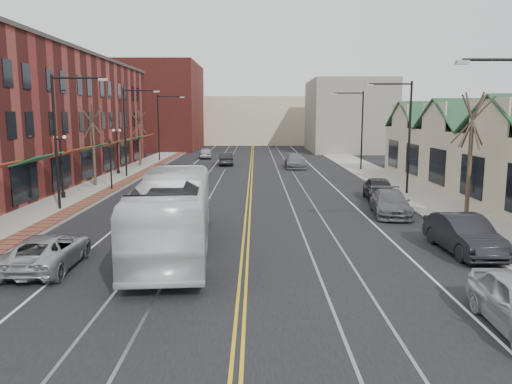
{
  "coord_description": "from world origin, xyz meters",
  "views": [
    {
      "loc": [
        0.44,
        -13.91,
        5.88
      ],
      "look_at": [
        0.48,
        10.72,
        2.0
      ],
      "focal_mm": 35.0,
      "sensor_mm": 36.0,
      "label": 1
    }
  ],
  "objects_px": {
    "transit_bus": "(174,213)",
    "parked_car_c": "(390,203)",
    "parked_suv": "(48,251)",
    "parked_car_d": "(379,189)",
    "parked_car_b": "(464,234)"
  },
  "relations": [
    {
      "from": "transit_bus",
      "to": "parked_car_c",
      "type": "relative_size",
      "value": 2.43
    },
    {
      "from": "transit_bus",
      "to": "parked_suv",
      "type": "xyz_separation_m",
      "value": [
        -4.44,
        -2.49,
        -1.01
      ]
    },
    {
      "from": "parked_suv",
      "to": "parked_car_c",
      "type": "height_order",
      "value": "parked_car_c"
    },
    {
      "from": "transit_bus",
      "to": "parked_car_d",
      "type": "bearing_deg",
      "value": -138.05
    },
    {
      "from": "transit_bus",
      "to": "parked_car_d",
      "type": "height_order",
      "value": "transit_bus"
    },
    {
      "from": "parked_suv",
      "to": "parked_car_b",
      "type": "bearing_deg",
      "value": -174.06
    },
    {
      "from": "parked_car_b",
      "to": "transit_bus",
      "type": "bearing_deg",
      "value": 175.55
    },
    {
      "from": "parked_suv",
      "to": "parked_car_b",
      "type": "xyz_separation_m",
      "value": [
        16.8,
        2.12,
        0.13
      ]
    },
    {
      "from": "transit_bus",
      "to": "parked_suv",
      "type": "height_order",
      "value": "transit_bus"
    },
    {
      "from": "parked_suv",
      "to": "parked_car_d",
      "type": "xyz_separation_m",
      "value": [
        16.41,
        15.17,
        0.1
      ]
    },
    {
      "from": "transit_bus",
      "to": "parked_car_c",
      "type": "bearing_deg",
      "value": -150.93
    },
    {
      "from": "parked_suv",
      "to": "parked_car_d",
      "type": "height_order",
      "value": "parked_car_d"
    },
    {
      "from": "parked_car_d",
      "to": "parked_suv",
      "type": "bearing_deg",
      "value": -132.69
    },
    {
      "from": "parked_suv",
      "to": "parked_car_b",
      "type": "height_order",
      "value": "parked_car_b"
    },
    {
      "from": "parked_car_b",
      "to": "parked_car_c",
      "type": "distance_m",
      "value": 8.04
    }
  ]
}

